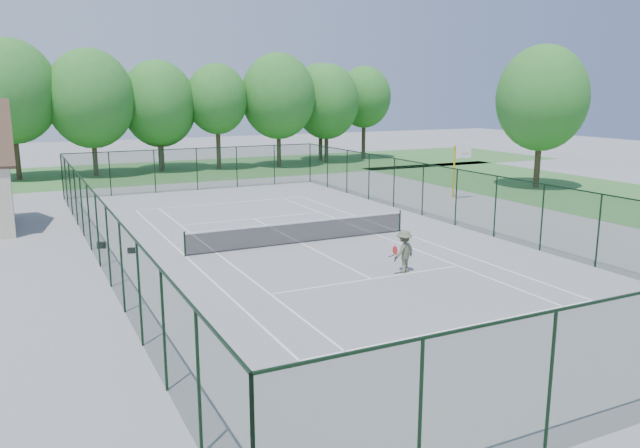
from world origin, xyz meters
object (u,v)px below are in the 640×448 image
at_px(sports_bag_a, 101,245).
at_px(tennis_player, 404,252).
at_px(basketball_goal, 459,160).
at_px(tennis_net, 301,231).

xyz_separation_m(sports_bag_a, tennis_player, (10.14, -9.34, 0.71)).
height_order(basketball_goal, tennis_player, basketball_goal).
distance_m(tennis_net, basketball_goal, 16.07).
bearing_deg(tennis_net, sports_bag_a, 159.76).
bearing_deg(sports_bag_a, tennis_net, 3.15).
relative_size(basketball_goal, tennis_player, 1.75).
bearing_deg(tennis_net, basketball_goal, 24.78).
bearing_deg(basketball_goal, tennis_player, -135.02).
distance_m(tennis_net, sports_bag_a, 9.12).
height_order(sports_bag_a, tennis_player, tennis_player).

